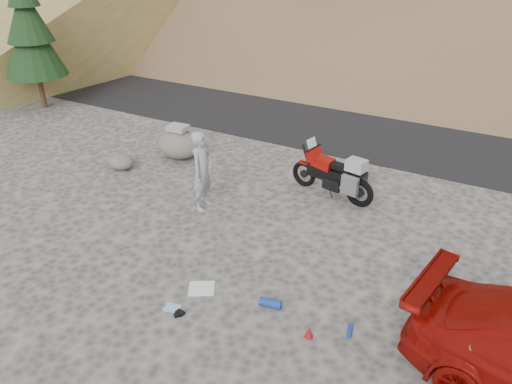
% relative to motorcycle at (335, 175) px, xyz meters
% --- Properties ---
extents(ground, '(140.00, 140.00, 0.00)m').
position_rel_motorcycle_xyz_m(ground, '(-1.27, -3.13, -0.60)').
color(ground, '#43413E').
rests_on(ground, ground).
extents(road, '(120.00, 7.00, 0.05)m').
position_rel_motorcycle_xyz_m(road, '(-1.27, 5.87, -0.60)').
color(road, black).
rests_on(road, ground).
extents(conifer_verge, '(2.20, 2.20, 5.04)m').
position_rel_motorcycle_xyz_m(conifer_verge, '(-12.27, 1.37, 2.29)').
color(conifer_verge, '#362113').
rests_on(conifer_verge, ground).
extents(motorcycle, '(2.36, 0.94, 1.41)m').
position_rel_motorcycle_xyz_m(motorcycle, '(0.00, 0.00, 0.00)').
color(motorcycle, black).
rests_on(motorcycle, ground).
extents(man, '(0.53, 0.75, 1.96)m').
position_rel_motorcycle_xyz_m(man, '(-2.58, -2.05, -0.60)').
color(man, '#9B9BA0').
rests_on(man, ground).
extents(boulder, '(1.46, 1.29, 1.03)m').
position_rel_motorcycle_xyz_m(boulder, '(-4.92, 0.09, -0.16)').
color(boulder, '#5F5851').
rests_on(boulder, ground).
extents(small_rock, '(0.74, 0.67, 0.44)m').
position_rel_motorcycle_xyz_m(small_rock, '(-5.88, -1.36, -0.39)').
color(small_rock, '#5F5851').
rests_on(small_rock, ground).
extents(gear_white_cloth, '(0.64, 0.62, 0.02)m').
position_rel_motorcycle_xyz_m(gear_white_cloth, '(-0.85, -4.68, -0.60)').
color(gear_white_cloth, white).
rests_on(gear_white_cloth, ground).
extents(gear_blue_mat, '(0.42, 0.23, 0.16)m').
position_rel_motorcycle_xyz_m(gear_blue_mat, '(0.52, -4.49, -0.52)').
color(gear_blue_mat, navy).
rests_on(gear_blue_mat, ground).
extents(gear_bottle, '(0.11, 0.11, 0.25)m').
position_rel_motorcycle_xyz_m(gear_bottle, '(2.03, -4.49, -0.48)').
color(gear_bottle, navy).
rests_on(gear_bottle, ground).
extents(gear_funnel, '(0.18, 0.18, 0.20)m').
position_rel_motorcycle_xyz_m(gear_funnel, '(1.44, -4.84, -0.50)').
color(gear_funnel, '#AE0B11').
rests_on(gear_funnel, ground).
extents(gear_glove_a, '(0.17, 0.14, 0.05)m').
position_rel_motorcycle_xyz_m(gear_glove_a, '(-0.79, -5.43, -0.58)').
color(gear_glove_a, black).
rests_on(gear_glove_a, ground).
extents(gear_glove_b, '(0.14, 0.14, 0.04)m').
position_rel_motorcycle_xyz_m(gear_glove_b, '(-0.79, -5.51, -0.58)').
color(gear_glove_b, black).
rests_on(gear_glove_b, ground).
extents(gear_blue_cloth, '(0.34, 0.28, 0.01)m').
position_rel_motorcycle_xyz_m(gear_blue_cloth, '(-0.99, -5.39, -0.60)').
color(gear_blue_cloth, '#93BEE3').
rests_on(gear_blue_cloth, ground).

